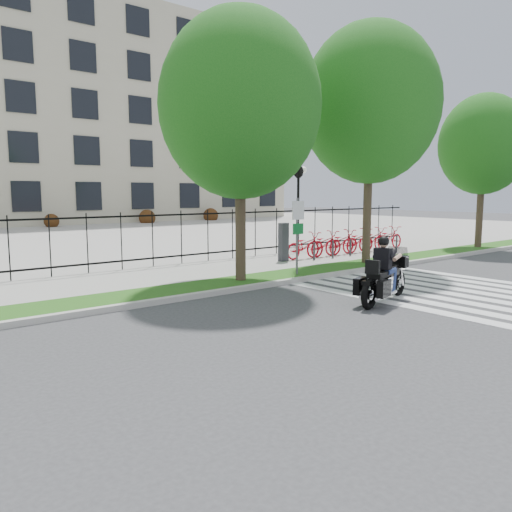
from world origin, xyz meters
TOP-DOWN VIEW (x-y plane):
  - ground at (0.00, 0.00)m, footprint 120.00×120.00m
  - curb at (0.00, 4.10)m, footprint 60.00×0.20m
  - grass_verge at (0.00, 4.95)m, footprint 60.00×1.50m
  - sidewalk at (0.00, 7.45)m, footprint 60.00×3.50m
  - plaza at (0.00, 25.00)m, footprint 80.00×34.00m
  - crosswalk_stripes at (4.83, 0.00)m, footprint 5.70×8.00m
  - iron_fence at (0.00, 9.20)m, footprint 30.00×0.06m
  - lamp_post_right at (10.00, 12.00)m, footprint 1.06×0.70m
  - street_tree_1 at (0.76, 4.95)m, footprint 4.82×4.82m
  - street_tree_2 at (6.84, 4.95)m, footprint 5.12×5.12m
  - street_tree_3 at (15.55, 4.95)m, footprint 4.20×4.20m
  - bike_share_station at (8.49, 7.20)m, footprint 7.89×0.89m
  - sign_pole_regulatory at (2.82, 4.58)m, footprint 0.50×0.09m
  - motorcycle_rider at (2.13, 0.62)m, footprint 2.65×1.16m

SIDE VIEW (x-z plane):
  - ground at x=0.00m, z-range 0.00..0.00m
  - crosswalk_stripes at x=4.83m, z-range 0.00..0.01m
  - plaza at x=0.00m, z-range 0.00..0.10m
  - curb at x=0.00m, z-range 0.00..0.15m
  - grass_verge at x=0.00m, z-range 0.00..0.15m
  - sidewalk at x=0.00m, z-range 0.00..0.15m
  - bike_share_station at x=8.49m, z-range -0.06..1.44m
  - motorcycle_rider at x=2.13m, z-range -0.35..1.74m
  - iron_fence at x=0.00m, z-range 0.15..2.15m
  - sign_pole_regulatory at x=2.82m, z-range 0.49..2.99m
  - lamp_post_right at x=10.00m, z-range 1.08..5.33m
  - street_tree_3 at x=15.55m, z-range 1.42..8.81m
  - street_tree_1 at x=0.76m, z-range 1.37..9.39m
  - street_tree_2 at x=6.84m, z-range 1.63..10.51m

